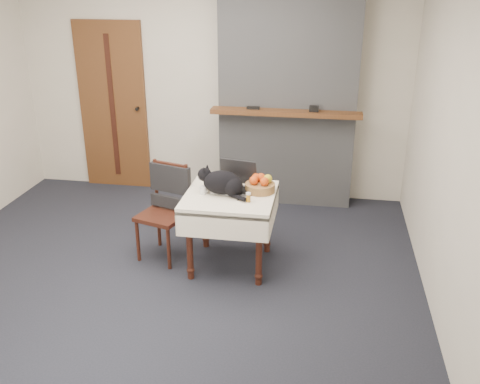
% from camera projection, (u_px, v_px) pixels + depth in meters
% --- Properties ---
extents(ground, '(4.50, 4.50, 0.00)m').
position_uv_depth(ground, '(166.00, 271.00, 4.80)').
color(ground, black).
rests_on(ground, ground).
extents(room_shell, '(4.52, 4.01, 2.61)m').
position_uv_depth(room_shell, '(171.00, 64.00, 4.55)').
color(room_shell, beige).
rests_on(room_shell, ground).
extents(door, '(0.82, 0.10, 2.00)m').
position_uv_depth(door, '(113.00, 107.00, 6.41)').
color(door, brown).
rests_on(door, ground).
extents(chimney, '(1.62, 0.48, 2.60)m').
position_uv_depth(chimney, '(288.00, 90.00, 5.86)').
color(chimney, gray).
rests_on(chimney, ground).
extents(side_table, '(0.78, 0.78, 0.70)m').
position_uv_depth(side_table, '(230.00, 206.00, 4.70)').
color(side_table, '#34130E').
rests_on(side_table, ground).
extents(laptop, '(0.39, 0.35, 0.25)m').
position_uv_depth(laptop, '(235.00, 182.00, 4.74)').
color(laptop, '#B7B7BC').
rests_on(laptop, side_table).
extents(cat, '(0.47, 0.30, 0.24)m').
position_uv_depth(cat, '(223.00, 183.00, 4.62)').
color(cat, black).
rests_on(cat, side_table).
extents(cream_jar, '(0.06, 0.06, 0.07)m').
position_uv_depth(cream_jar, '(203.00, 190.00, 4.65)').
color(cream_jar, silver).
rests_on(cream_jar, side_table).
extents(pill_bottle, '(0.04, 0.04, 0.08)m').
position_uv_depth(pill_bottle, '(248.00, 197.00, 4.48)').
color(pill_bottle, '#A96C14').
rests_on(pill_bottle, side_table).
extents(fruit_basket, '(0.26, 0.26, 0.15)m').
position_uv_depth(fruit_basket, '(260.00, 185.00, 4.70)').
color(fruit_basket, olive).
rests_on(fruit_basket, side_table).
extents(desk_clutter, '(0.12, 0.09, 0.01)m').
position_uv_depth(desk_clutter, '(249.00, 195.00, 4.64)').
color(desk_clutter, black).
rests_on(desk_clutter, side_table).
extents(chair, '(0.50, 0.49, 0.89)m').
position_uv_depth(chair, '(167.00, 198.00, 4.92)').
color(chair, '#34130E').
rests_on(chair, ground).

